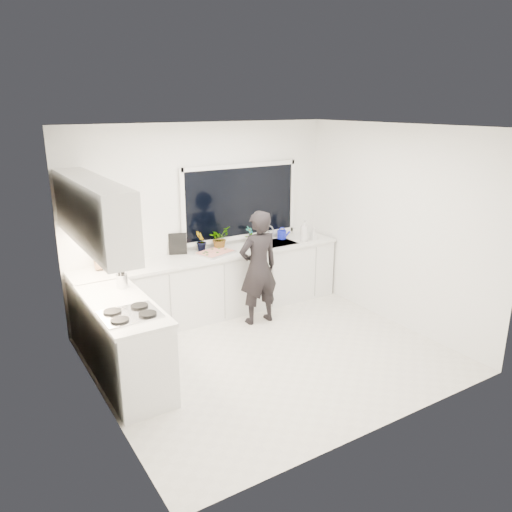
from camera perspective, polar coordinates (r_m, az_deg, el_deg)
floor at (r=6.22m, az=1.66°, el=-11.26°), size 4.00×3.50×0.02m
wall_back at (r=7.18m, az=-6.05°, el=4.18°), size 4.00×0.02×2.70m
wall_left at (r=4.93m, az=-18.09°, el=-2.64°), size 0.02×3.50×2.70m
wall_right at (r=6.99m, az=15.65°, el=3.26°), size 0.02×3.50×2.70m
ceiling at (r=5.48m, az=1.91°, el=14.64°), size 4.00×3.50×0.02m
window at (r=7.39m, az=-1.78°, el=6.21°), size 1.80×0.02×1.00m
base_cabinets_back at (r=7.18m, az=-4.73°, el=-3.38°), size 3.92×0.58×0.88m
base_cabinets_left at (r=5.67m, az=-14.78°, el=-9.72°), size 0.58×1.60×0.88m
countertop_back at (r=7.02m, az=-4.79°, el=0.11°), size 3.94×0.62×0.04m
countertop_left at (r=5.48m, az=-15.14°, el=-5.41°), size 0.62×1.60×0.04m
upper_cabinets at (r=5.51m, az=-18.19°, el=4.78°), size 0.34×2.10×0.70m
sink at (r=7.55m, az=2.27°, el=1.14°), size 0.58×0.42×0.14m
faucet at (r=7.67m, az=1.45°, el=2.64°), size 0.03×0.03×0.22m
stovetop at (r=5.15m, az=-14.21°, el=-6.40°), size 0.56×0.48×0.03m
person at (r=6.79m, az=0.28°, el=-1.35°), size 0.59×0.40×1.59m
pizza_tray at (r=7.00m, az=-4.68°, el=0.35°), size 0.58×0.49×0.03m
pizza at (r=6.99m, az=-4.68°, el=0.48°), size 0.52×0.44×0.01m
watering_can at (r=7.77m, az=2.96°, el=2.47°), size 0.15×0.15×0.13m
paper_towel_roll at (r=6.60m, az=-16.00°, el=-0.27°), size 0.14×0.14×0.26m
knife_block at (r=6.60m, az=-17.42°, el=-0.56°), size 0.13×0.11×0.22m
utensil_crock at (r=5.89m, az=-15.07°, el=-2.77°), size 0.16×0.16×0.16m
picture_frame_large at (r=6.76m, az=-15.35°, el=0.28°), size 0.22×0.04×0.28m
picture_frame_small at (r=7.02m, az=-8.94°, el=1.39°), size 0.24×0.11×0.30m
herb_plants at (r=7.19m, az=-4.26°, el=2.02°), size 0.98×0.37×0.33m
soap_bottles at (r=7.64m, az=5.75°, el=2.81°), size 0.29×0.13×0.33m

